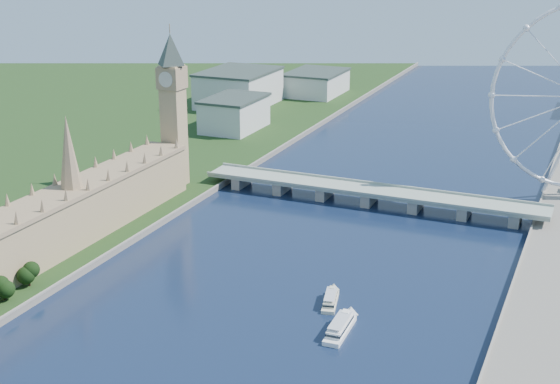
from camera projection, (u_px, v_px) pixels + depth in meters
The scene contains 6 objects.
parliament_range at pixel (74, 213), 423.70m from camera, with size 24.00×200.00×70.00m.
big_ben at pixel (172, 91), 502.45m from camera, with size 20.02×20.02×110.00m.
westminster_bridge at pixel (370, 194), 492.74m from camera, with size 220.00×22.00×9.50m.
city_skyline at pixel (497, 103), 701.25m from camera, with size 505.00×280.00×32.00m.
tour_boat_near at pixel (330, 304), 361.65m from camera, with size 6.42×25.36×5.56m, color beige, non-canonical shape.
tour_boat_far at pixel (340, 333), 335.66m from camera, with size 7.69×30.08×6.65m, color white, non-canonical shape.
Camera 1 is at (132.31, -151.24, 164.39)m, focal length 50.00 mm.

